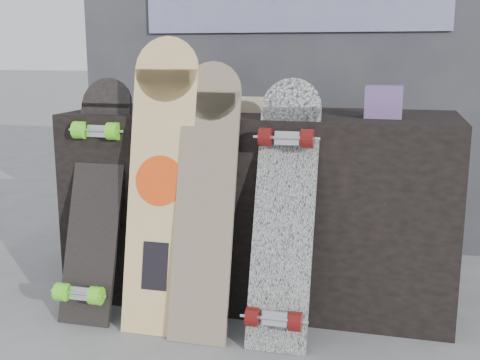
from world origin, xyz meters
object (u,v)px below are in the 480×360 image
(longboard_geisha, at_px, (161,177))
(vendor_table, at_px, (261,205))
(skateboard_dark, at_px, (95,195))
(longboard_celtic, at_px, (206,192))
(longboard_cascadia, at_px, (284,209))

(longboard_geisha, bearing_deg, vendor_table, 51.32)
(skateboard_dark, bearing_deg, longboard_celtic, -6.21)
(vendor_table, relative_size, longboard_geisha, 1.44)
(longboard_cascadia, xyz_separation_m, skateboard_dark, (-0.77, 0.04, -0.00))
(longboard_celtic, bearing_deg, longboard_cascadia, 2.03)
(longboard_celtic, xyz_separation_m, longboard_cascadia, (0.29, 0.01, -0.05))
(longboard_celtic, height_order, skateboard_dark, longboard_celtic)
(longboard_geisha, height_order, longboard_cascadia, longboard_geisha)
(skateboard_dark, bearing_deg, longboard_cascadia, -3.10)
(vendor_table, distance_m, longboard_cascadia, 0.43)
(longboard_cascadia, height_order, skateboard_dark, longboard_cascadia)
(longboard_geisha, bearing_deg, skateboard_dark, 173.48)
(vendor_table, bearing_deg, skateboard_dark, -150.01)
(longboard_celtic, bearing_deg, vendor_table, 73.14)
(longboard_geisha, height_order, skateboard_dark, longboard_geisha)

